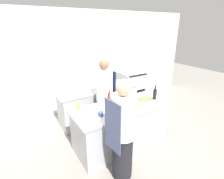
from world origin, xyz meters
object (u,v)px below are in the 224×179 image
chef_at_stove (105,97)px  bowl_prep_small (112,113)px  bottle_sauce (109,97)px  cup (101,114)px  bowl_ceramic_blue (126,100)px  bottle_olive_oil (155,94)px  bottle_cooking_oil (87,113)px  bowl_mixing_large (140,105)px  oven_range (132,86)px  bottle_wine (120,106)px  chef_at_prep_near (123,133)px  bottle_vinegar (79,107)px

chef_at_stove → bowl_prep_small: chef_at_stove is taller
bottle_sauce → cup: 0.64m
chef_at_stove → bowl_ceramic_blue: 0.55m
bottle_olive_oil → bottle_cooking_oil: bearing=-179.7°
bottle_olive_oil → bowl_mixing_large: bearing=-168.6°
oven_range → bottle_sauce: (-1.72, -1.44, 0.50)m
bottle_wine → cup: size_ratio=2.87×
chef_at_prep_near → bottle_wine: size_ratio=5.92×
bottle_wine → bowl_prep_small: (-0.19, -0.01, -0.09)m
bottle_wine → bowl_ceramic_blue: 0.50m
bottle_olive_oil → bowl_ceramic_blue: bearing=158.7°
oven_range → bowl_mixing_large: bearing=-124.0°
chef_at_stove → bottle_vinegar: (-0.76, -0.37, 0.10)m
oven_range → bottle_vinegar: size_ratio=5.17×
chef_at_stove → bottle_olive_oil: (0.83, -0.72, 0.15)m
bottle_cooking_oil → bowl_ceramic_blue: size_ratio=1.16×
bottle_wine → bowl_prep_small: 0.21m
bowl_mixing_large → cup: size_ratio=1.92×
bowl_mixing_large → bowl_ceramic_blue: bowl_ceramic_blue is taller
bowl_ceramic_blue → bottle_sauce: bearing=151.4°
bottle_olive_oil → bottle_sauce: 0.99m
bottle_sauce → chef_at_prep_near: bearing=-109.5°
chef_at_stove → cup: (-0.51, -0.77, 0.07)m
oven_range → bowl_prep_small: oven_range is taller
chef_at_stove → bottle_wine: 0.84m
bottle_vinegar → bowl_mixing_large: size_ratio=1.00×
bottle_vinegar → cup: 0.48m
bottle_vinegar → bottle_cooking_oil: 0.36m
chef_at_stove → bowl_mixing_large: size_ratio=9.14×
bottle_olive_oil → bottle_wine: 0.97m
bowl_mixing_large → bottle_vinegar: bearing=157.6°
bottle_olive_oil → bottle_cooking_oil: 1.57m
bottle_wine → bowl_ceramic_blue: bearing=41.3°
bottle_cooking_oil → bowl_prep_small: bearing=-13.8°
bottle_sauce → bowl_mixing_large: size_ratio=1.38×
bowl_mixing_large → bottle_olive_oil: bearing=11.4°
bottle_olive_oil → bottle_wine: bearing=-174.1°
chef_at_prep_near → cup: bearing=2.8°
oven_range → bowl_mixing_large: (-1.31, -1.94, 0.43)m
bottle_cooking_oil → bowl_prep_small: (0.42, -0.10, -0.07)m
bottle_olive_oil → cup: bottle_olive_oil is taller
bottle_sauce → chef_at_stove: bearing=77.8°
bottle_vinegar → bowl_prep_small: (0.44, -0.46, -0.05)m
oven_range → bottle_cooking_oil: (-2.39, -1.85, 0.50)m
bowl_prep_small → cup: bearing=163.0°
chef_at_stove → bottle_wine: chef_at_stove is taller
oven_range → bowl_mixing_large: oven_range is taller
bowl_ceramic_blue → chef_at_prep_near: bearing=-128.5°
oven_range → chef_at_prep_near: size_ratio=0.58×
bowl_prep_small → cup: size_ratio=1.65×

